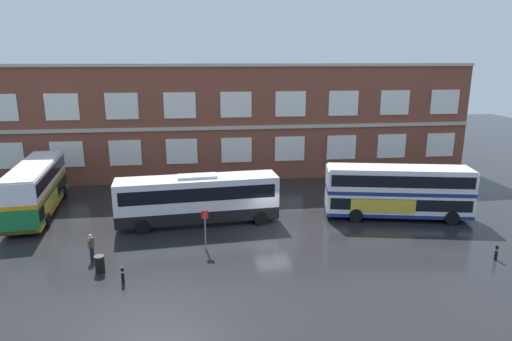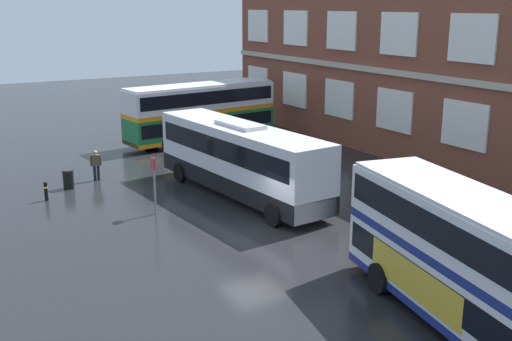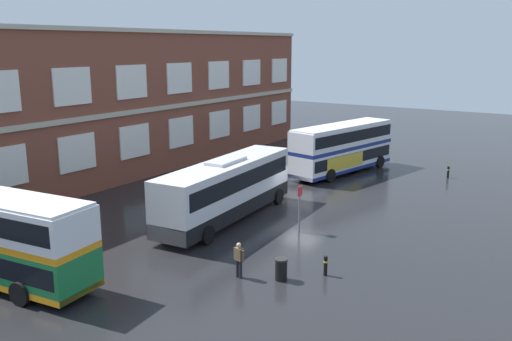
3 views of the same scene
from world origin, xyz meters
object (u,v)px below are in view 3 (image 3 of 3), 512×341
safety_bollard_west (326,265)px  waiting_passenger (239,259)px  safety_bollard_east (448,172)px  double_decker_middle (342,147)px  station_litter_bin (281,269)px  touring_coach (226,190)px  bus_stand_flag (300,204)px

safety_bollard_west → waiting_passenger: bearing=126.4°
waiting_passenger → safety_bollard_west: size_ratio=1.79×
safety_bollard_east → waiting_passenger: bearing=172.8°
double_decker_middle → safety_bollard_east: bearing=-69.9°
station_litter_bin → safety_bollard_west: size_ratio=1.08×
touring_coach → safety_bollard_east: touring_coach is taller
waiting_passenger → safety_bollard_west: (2.39, -3.24, -0.44)m
double_decker_middle → waiting_passenger: bearing=-167.7°
double_decker_middle → waiting_passenger: double_decker_middle is taller
bus_stand_flag → safety_bollard_west: bearing=-139.8°
touring_coach → station_litter_bin: bearing=-128.3°
safety_bollard_east → double_decker_middle: bearing=110.1°
waiting_passenger → safety_bollard_east: (24.95, -3.16, -0.44)m
waiting_passenger → bus_stand_flag: size_ratio=0.63×
station_litter_bin → touring_coach: bearing=51.7°
double_decker_middle → waiting_passenger: size_ratio=6.64×
waiting_passenger → safety_bollard_west: bearing=-53.6°
touring_coach → waiting_passenger: 8.62m
station_litter_bin → safety_bollard_east: (24.11, -1.40, -0.03)m
touring_coach → bus_stand_flag: 4.83m
safety_bollard_east → safety_bollard_west: bearing=-179.8°
touring_coach → station_litter_bin: touring_coach is taller
bus_stand_flag → safety_bollard_east: bus_stand_flag is taller
waiting_passenger → bus_stand_flag: bus_stand_flag is taller
bus_stand_flag → station_litter_bin: 6.76m
safety_bollard_west → double_decker_middle: bearing=22.3°
waiting_passenger → bus_stand_flag: (7.04, 0.69, 0.70)m
double_decker_middle → safety_bollard_west: bearing=-157.7°
double_decker_middle → touring_coach: double_decker_middle is taller
double_decker_middle → station_litter_bin: bearing=-162.8°
double_decker_middle → touring_coach: bearing=177.5°
double_decker_middle → bus_stand_flag: size_ratio=4.18×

